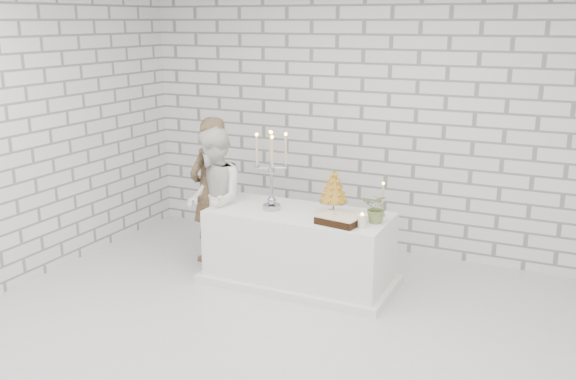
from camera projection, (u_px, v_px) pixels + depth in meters
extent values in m
cube|color=silver|center=(294.00, 344.00, 5.22)|extent=(6.00, 5.00, 0.01)
cube|color=white|center=(388.00, 121.00, 7.01)|extent=(6.00, 0.01, 3.00)
cube|color=white|center=(46.00, 290.00, 2.64)|extent=(6.00, 0.01, 3.00)
cube|color=white|center=(9.00, 137.00, 6.06)|extent=(0.01, 5.00, 3.00)
cube|color=white|center=(299.00, 248.00, 6.35)|extent=(1.80, 0.80, 0.75)
imported|color=#3E2F20|center=(211.00, 189.00, 6.91)|extent=(0.47, 0.63, 1.59)
imported|color=white|center=(214.00, 199.00, 6.65)|extent=(0.90, 0.94, 1.52)
cube|color=black|center=(339.00, 220.00, 5.88)|extent=(0.42, 0.33, 0.08)
cylinder|color=white|center=(362.00, 221.00, 5.77)|extent=(0.09, 0.09, 0.12)
cylinder|color=beige|center=(383.00, 201.00, 6.07)|extent=(0.07, 0.07, 0.32)
imported|color=#4E6436|center=(377.00, 208.00, 5.89)|extent=(0.27, 0.24, 0.29)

